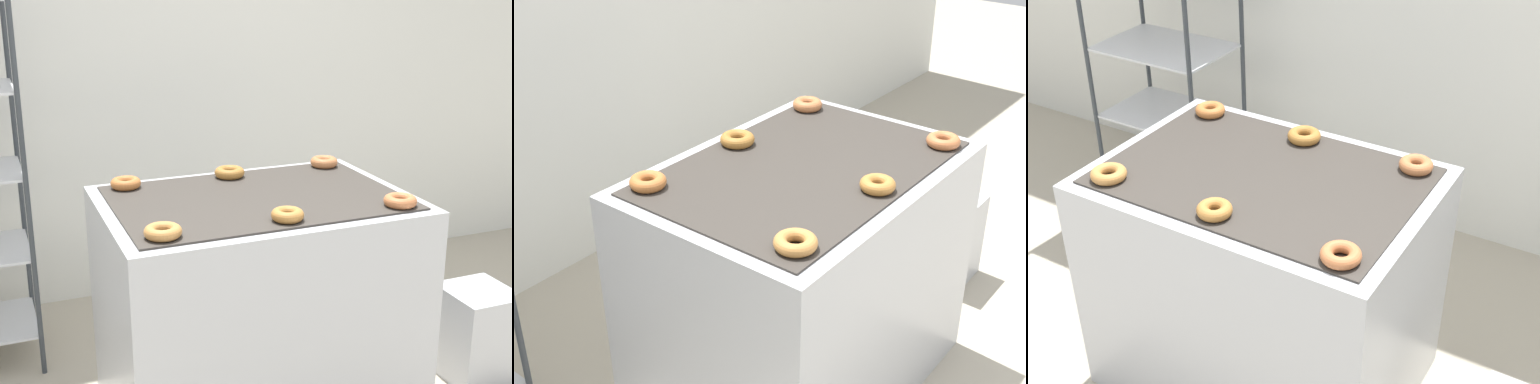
% 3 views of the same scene
% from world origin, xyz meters
% --- Properties ---
extents(fryer_machine, '(1.21, 0.86, 0.97)m').
position_xyz_m(fryer_machine, '(0.00, 0.68, 0.49)').
color(fryer_machine, '#B7BABF').
rests_on(fryer_machine, ground_plane).
extents(glaze_bin, '(0.30, 0.31, 0.44)m').
position_xyz_m(glaze_bin, '(1.05, 0.56, 0.22)').
color(glaze_bin, '#B7BABF').
rests_on(glaze_bin, ground_plane).
extents(donut_near_left, '(0.13, 0.13, 0.04)m').
position_xyz_m(donut_near_left, '(-0.46, 0.38, 0.99)').
color(donut_near_left, '#BD7F3F').
rests_on(donut_near_left, fryer_machine).
extents(donut_near_center, '(0.12, 0.12, 0.04)m').
position_xyz_m(donut_near_center, '(0.00, 0.38, 1.00)').
color(donut_near_center, '#B27635').
rests_on(donut_near_center, fryer_machine).
extents(donut_near_right, '(0.13, 0.13, 0.04)m').
position_xyz_m(donut_near_right, '(0.47, 0.37, 0.99)').
color(donut_near_right, '#BA6A3D').
rests_on(donut_near_right, fryer_machine).
extents(donut_far_left, '(0.12, 0.12, 0.04)m').
position_xyz_m(donut_far_left, '(-0.45, 0.99, 1.00)').
color(donut_far_left, '#B86B33').
rests_on(donut_far_left, fryer_machine).
extents(donut_far_center, '(0.13, 0.13, 0.04)m').
position_xyz_m(donut_far_center, '(-0.00, 0.98, 1.00)').
color(donut_far_center, '#A66D2E').
rests_on(donut_far_center, fryer_machine).
extents(donut_far_right, '(0.12, 0.12, 0.04)m').
position_xyz_m(donut_far_right, '(0.46, 0.99, 1.00)').
color(donut_far_right, '#B86D3F').
rests_on(donut_far_right, fryer_machine).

